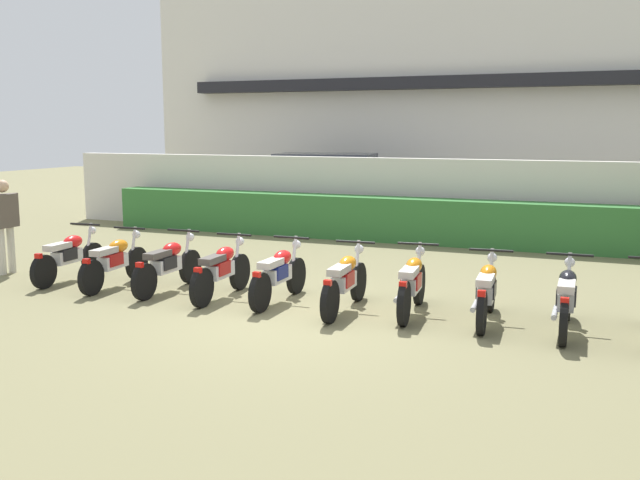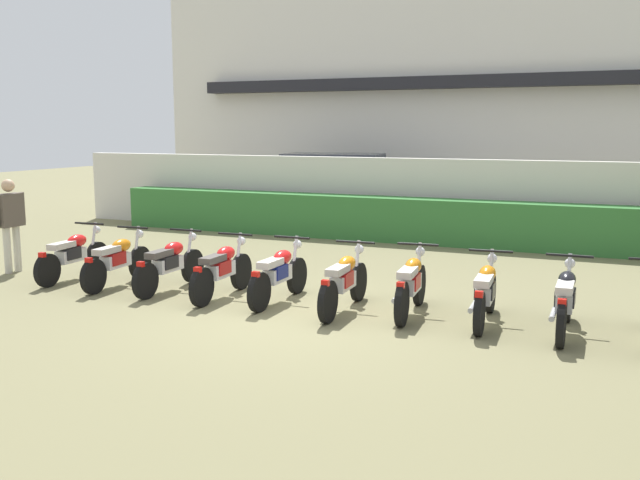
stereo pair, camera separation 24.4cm
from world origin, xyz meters
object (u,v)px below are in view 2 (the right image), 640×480
motorcycle_in_row_3 (222,270)px  motorcycle_in_row_4 (279,274)px  inspector_person (10,217)px  motorcycle_in_row_2 (169,264)px  motorcycle_in_row_5 (344,281)px  motorcycle_in_row_7 (485,292)px  motorcycle_in_row_1 (117,260)px  motorcycle_in_row_8 (565,300)px  parked_car (339,187)px  motorcycle_in_row_0 (73,255)px  motorcycle_in_row_6 (411,284)px

motorcycle_in_row_3 → motorcycle_in_row_4: 0.94m
motorcycle_in_row_3 → inspector_person: bearing=85.9°
motorcycle_in_row_2 → motorcycle_in_row_5: (3.08, -0.10, 0.00)m
motorcycle_in_row_5 → motorcycle_in_row_4: bearing=82.0°
motorcycle_in_row_5 → motorcycle_in_row_7: bearing=-88.1°
motorcycle_in_row_2 → motorcycle_in_row_3: (1.04, -0.09, 0.00)m
motorcycle_in_row_1 → motorcycle_in_row_4: size_ratio=1.00×
motorcycle_in_row_3 → motorcycle_in_row_5: 2.04m
motorcycle_in_row_3 → motorcycle_in_row_8: size_ratio=0.98×
motorcycle_in_row_2 → motorcycle_in_row_7: bearing=-90.0°
motorcycle_in_row_4 → motorcycle_in_row_8: size_ratio=0.99×
parked_car → inspector_person: bearing=-114.2°
motorcycle_in_row_2 → parked_car: bearing=4.6°
parked_car → motorcycle_in_row_3: 9.61m
motorcycle_in_row_1 → motorcycle_in_row_4: bearing=-92.2°
motorcycle_in_row_0 → motorcycle_in_row_3: motorcycle_in_row_3 is taller
motorcycle_in_row_3 → motorcycle_in_row_6: size_ratio=1.00×
motorcycle_in_row_0 → motorcycle_in_row_7: (7.10, 0.03, 0.00)m
motorcycle_in_row_6 → motorcycle_in_row_8: bearing=-98.1°
motorcycle_in_row_2 → motorcycle_in_row_7: motorcycle_in_row_2 is taller
inspector_person → motorcycle_in_row_0: bearing=-1.9°
motorcycle_in_row_2 → motorcycle_in_row_6: size_ratio=1.03×
motorcycle_in_row_5 → motorcycle_in_row_8: (3.00, 0.08, 0.00)m
motorcycle_in_row_8 → inspector_person: size_ratio=1.10×
parked_car → motorcycle_in_row_6: parked_car is taller
motorcycle_in_row_5 → inspector_person: inspector_person is taller
motorcycle_in_row_8 → motorcycle_in_row_0: bearing=88.3°
motorcycle_in_row_7 → motorcycle_in_row_8: bearing=-98.2°
motorcycle_in_row_2 → motorcycle_in_row_8: size_ratio=1.01×
motorcycle_in_row_4 → motorcycle_in_row_6: motorcycle_in_row_6 is taller
motorcycle_in_row_2 → inspector_person: bearing=88.2°
parked_car → motorcycle_in_row_8: (6.93, -9.35, -0.49)m
motorcycle_in_row_6 → motorcycle_in_row_2: bearing=86.1°
parked_car → motorcycle_in_row_2: (0.85, -9.33, -0.50)m
motorcycle_in_row_5 → motorcycle_in_row_6: (0.94, 0.19, 0.00)m
motorcycle_in_row_4 → motorcycle_in_row_7: size_ratio=1.03×
parked_car → motorcycle_in_row_7: size_ratio=2.63×
motorcycle_in_row_6 → motorcycle_in_row_5: bearing=96.2°
parked_car → motorcycle_in_row_7: parked_car is taller
parked_car → motorcycle_in_row_7: bearing=-65.8°
motorcycle_in_row_6 → motorcycle_in_row_7: 1.04m
motorcycle_in_row_1 → motorcycle_in_row_5: 4.07m
motorcycle_in_row_4 → motorcycle_in_row_0: bearing=89.5°
motorcycle_in_row_2 → motorcycle_in_row_6: (4.02, 0.08, 0.01)m
motorcycle_in_row_1 → motorcycle_in_row_3: 2.03m
motorcycle_in_row_4 → motorcycle_in_row_6: bearing=-87.8°
motorcycle_in_row_6 → motorcycle_in_row_0: bearing=85.5°
motorcycle_in_row_0 → motorcycle_in_row_4: (4.02, -0.03, 0.00)m
parked_car → motorcycle_in_row_4: 9.76m
motorcycle_in_row_6 → motorcycle_in_row_7: (1.04, -0.03, -0.01)m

